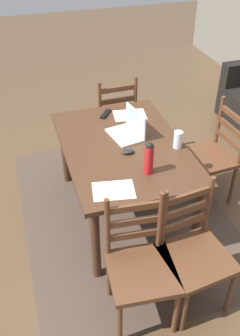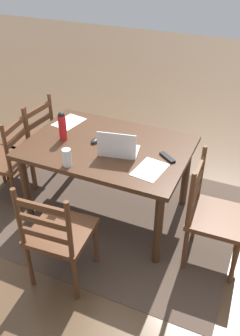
# 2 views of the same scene
# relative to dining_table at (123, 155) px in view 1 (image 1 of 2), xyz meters

# --- Properties ---
(ground_plane) EXTENTS (14.00, 14.00, 0.00)m
(ground_plane) POSITION_rel_dining_table_xyz_m (0.00, 0.00, -0.66)
(ground_plane) COLOR brown
(area_rug) EXTENTS (2.41, 1.83, 0.01)m
(area_rug) POSITION_rel_dining_table_xyz_m (0.00, 0.00, -0.65)
(area_rug) COLOR #47382D
(area_rug) RESTS_ON ground
(dining_table) EXTENTS (1.41, 0.98, 0.75)m
(dining_table) POSITION_rel_dining_table_xyz_m (0.00, 0.00, 0.00)
(dining_table) COLOR #422819
(dining_table) RESTS_ON ground
(chair_right_near) EXTENTS (0.48, 0.48, 0.95)m
(chair_right_near) POSITION_rel_dining_table_xyz_m (0.99, -0.19, -0.19)
(chair_right_near) COLOR #56331E
(chair_right_near) RESTS_ON ground
(chair_right_far) EXTENTS (0.49, 0.49, 0.95)m
(chair_right_far) POSITION_rel_dining_table_xyz_m (1.00, 0.19, -0.19)
(chair_right_far) COLOR #56331E
(chair_right_far) RESTS_ON ground
(chair_left_far) EXTENTS (0.45, 0.45, 0.95)m
(chair_left_far) POSITION_rel_dining_table_xyz_m (-0.99, 0.20, -0.19)
(chair_left_far) COLOR #56331E
(chair_left_far) RESTS_ON ground
(chair_far_head) EXTENTS (0.47, 0.47, 0.95)m
(chair_far_head) POSITION_rel_dining_table_xyz_m (-0.00, 0.86, -0.19)
(chair_far_head) COLOR #56331E
(chair_far_head) RESTS_ON ground
(laptop) EXTENTS (0.36, 0.28, 0.23)m
(laptop) POSITION_rel_dining_table_xyz_m (-0.14, 0.10, 0.15)
(laptop) COLOR silver
(laptop) RESTS_ON dining_table
(water_bottle) EXTENTS (0.07, 0.07, 0.26)m
(water_bottle) POSITION_rel_dining_table_xyz_m (0.40, 0.07, 0.23)
(water_bottle) COLOR red
(water_bottle) RESTS_ON dining_table
(drinking_glass) EXTENTS (0.07, 0.07, 0.15)m
(drinking_glass) POSITION_rel_dining_table_xyz_m (0.16, 0.41, 0.17)
(drinking_glass) COLOR silver
(drinking_glass) RESTS_ON dining_table
(computer_mouse) EXTENTS (0.07, 0.10, 0.03)m
(computer_mouse) POSITION_rel_dining_table_xyz_m (0.12, -0.00, 0.11)
(computer_mouse) COLOR black
(computer_mouse) RESTS_ON dining_table
(tv_remote) EXTENTS (0.16, 0.14, 0.02)m
(tv_remote) POSITION_rel_dining_table_xyz_m (-0.54, -0.01, 0.11)
(tv_remote) COLOR black
(tv_remote) RESTS_ON dining_table
(paper_stack_left) EXTENTS (0.25, 0.32, 0.00)m
(paper_stack_left) POSITION_rel_dining_table_xyz_m (-0.46, 0.21, 0.10)
(paper_stack_left) COLOR white
(paper_stack_left) RESTS_ON dining_table
(paper_stack_right) EXTENTS (0.26, 0.33, 0.00)m
(paper_stack_right) POSITION_rel_dining_table_xyz_m (0.53, -0.24, 0.10)
(paper_stack_right) COLOR white
(paper_stack_right) RESTS_ON dining_table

